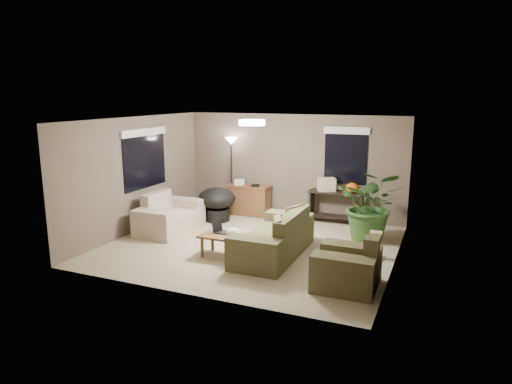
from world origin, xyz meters
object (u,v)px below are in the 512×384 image
at_px(main_sofa, 276,240).
at_px(console_table, 336,205).
at_px(cat_scratching_post, 375,247).
at_px(papasan_chair, 217,202).
at_px(armchair, 348,269).
at_px(floor_lamp, 231,150).
at_px(houseplant, 371,213).
at_px(loveseat, 169,218).
at_px(desk, 249,200).
at_px(coffee_table, 227,238).

distance_m(main_sofa, console_table, 2.69).
bearing_deg(main_sofa, cat_scratching_post, 18.59).
bearing_deg(cat_scratching_post, papasan_chair, 163.76).
height_order(armchair, console_table, armchair).
xyz_separation_m(floor_lamp, houseplant, (3.66, -0.99, -1.02)).
relative_size(loveseat, desk, 1.45).
bearing_deg(houseplant, armchair, -88.71).
height_order(houseplant, cat_scratching_post, houseplant).
distance_m(main_sofa, houseplant, 2.22).
bearing_deg(papasan_chair, loveseat, -117.51).
height_order(main_sofa, cat_scratching_post, main_sofa).
relative_size(loveseat, armchair, 1.60).
distance_m(console_table, houseplant, 1.39).
relative_size(armchair, cat_scratching_post, 2.00).
bearing_deg(papasan_chair, coffee_table, -57.98).
bearing_deg(loveseat, desk, 61.26).
distance_m(floor_lamp, cat_scratching_post, 4.63).
xyz_separation_m(coffee_table, console_table, (1.33, 3.06, 0.08)).
bearing_deg(main_sofa, floor_lamp, 129.74).
relative_size(desk, cat_scratching_post, 2.20).
bearing_deg(console_table, papasan_chair, -161.01).
bearing_deg(console_table, cat_scratching_post, -59.34).
distance_m(loveseat, floor_lamp, 2.50).
relative_size(main_sofa, coffee_table, 2.20).
bearing_deg(main_sofa, desk, 123.49).
height_order(armchair, coffee_table, armchair).
distance_m(main_sofa, cat_scratching_post, 1.84).
height_order(armchair, desk, armchair).
distance_m(papasan_chair, floor_lamp, 1.45).
xyz_separation_m(armchair, coffee_table, (-2.34, 0.47, 0.06)).
bearing_deg(coffee_table, cat_scratching_post, 21.70).
height_order(armchair, floor_lamp, floor_lamp).
height_order(desk, console_table, same).
distance_m(loveseat, desk, 2.23).
relative_size(coffee_table, papasan_chair, 0.96).
height_order(armchair, papasan_chair, armchair).
distance_m(main_sofa, coffee_table, 0.91).
xyz_separation_m(loveseat, houseplant, (4.22, 1.07, 0.28)).
bearing_deg(armchair, coffee_table, 168.67).
relative_size(armchair, desk, 0.91).
height_order(loveseat, houseplant, houseplant).
xyz_separation_m(armchair, floor_lamp, (-3.72, 3.52, 1.30)).
relative_size(papasan_chair, cat_scratching_post, 2.08).
relative_size(loveseat, floor_lamp, 0.84).
xyz_separation_m(papasan_chair, houseplant, (3.62, -0.09, 0.12)).
bearing_deg(floor_lamp, desk, -11.09).
distance_m(armchair, floor_lamp, 5.28).
xyz_separation_m(coffee_table, desk, (-0.87, 2.95, 0.02)).
distance_m(armchair, houseplant, 2.54).
distance_m(coffee_table, papasan_chair, 2.53).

